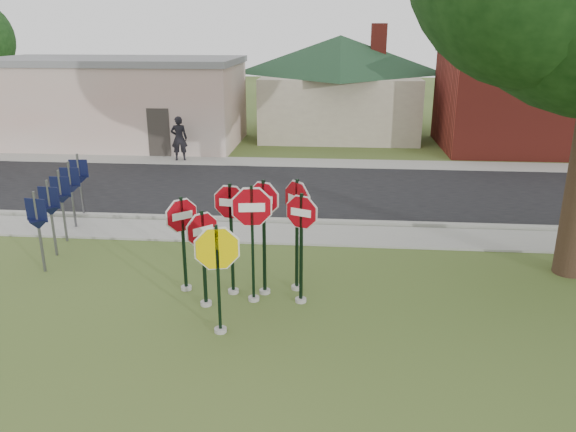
# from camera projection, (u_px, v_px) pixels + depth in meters

# --- Properties ---
(ground) EXTENTS (120.00, 120.00, 0.00)m
(ground) POSITION_uv_depth(u_px,v_px,m) (232.00, 334.00, 10.73)
(ground) COLOR #405821
(ground) RESTS_ON ground
(sidewalk_near) EXTENTS (60.00, 1.60, 0.06)m
(sidewalk_near) POSITION_uv_depth(u_px,v_px,m) (267.00, 233.00, 15.91)
(sidewalk_near) COLOR gray
(sidewalk_near) RESTS_ON ground
(road) EXTENTS (60.00, 7.00, 0.04)m
(road) POSITION_uv_depth(u_px,v_px,m) (282.00, 190.00, 20.17)
(road) COLOR black
(road) RESTS_ON ground
(sidewalk_far) EXTENTS (60.00, 1.60, 0.06)m
(sidewalk_far) POSITION_uv_depth(u_px,v_px,m) (291.00, 163.00, 24.22)
(sidewalk_far) COLOR gray
(sidewalk_far) RESTS_ON ground
(curb) EXTENTS (60.00, 0.20, 0.14)m
(curb) POSITION_uv_depth(u_px,v_px,m) (271.00, 220.00, 16.85)
(curb) COLOR gray
(curb) RESTS_ON ground
(stop_sign_center) EXTENTS (1.16, 0.24, 2.69)m
(stop_sign_center) POSITION_uv_depth(u_px,v_px,m) (252.00, 226.00, 11.52)
(stop_sign_center) COLOR #9C9891
(stop_sign_center) RESTS_ON ground
(stop_sign_yellow) EXTENTS (1.15, 0.27, 2.31)m
(stop_sign_yellow) POSITION_uv_depth(u_px,v_px,m) (218.00, 265.00, 10.36)
(stop_sign_yellow) COLOR #9C9891
(stop_sign_yellow) RESTS_ON ground
(stop_sign_left) EXTENTS (0.73, 0.73, 2.19)m
(stop_sign_left) POSITION_uv_depth(u_px,v_px,m) (203.00, 247.00, 11.44)
(stop_sign_left) COLOR #9C9891
(stop_sign_left) RESTS_ON ground
(stop_sign_right) EXTENTS (0.91, 0.40, 2.51)m
(stop_sign_right) POSITION_uv_depth(u_px,v_px,m) (301.00, 235.00, 11.51)
(stop_sign_right) COLOR #9C9891
(stop_sign_right) RESTS_ON ground
(stop_sign_back_right) EXTENTS (0.92, 0.39, 2.68)m
(stop_sign_back_right) POSITION_uv_depth(u_px,v_px,m) (264.00, 223.00, 11.87)
(stop_sign_back_right) COLOR #9C9891
(stop_sign_back_right) RESTS_ON ground
(stop_sign_back_left) EXTENTS (1.01, 0.24, 2.60)m
(stop_sign_back_left) POSITION_uv_depth(u_px,v_px,m) (231.00, 224.00, 11.89)
(stop_sign_back_left) COLOR #9C9891
(stop_sign_back_left) RESTS_ON ground
(stop_sign_far_right) EXTENTS (0.79, 0.88, 2.67)m
(stop_sign_far_right) POSITION_uv_depth(u_px,v_px,m) (297.00, 218.00, 12.05)
(stop_sign_far_right) COLOR #9C9891
(stop_sign_far_right) RESTS_ON ground
(stop_sign_far_left) EXTENTS (0.77, 0.70, 2.26)m
(stop_sign_far_left) POSITION_uv_depth(u_px,v_px,m) (183.00, 232.00, 12.13)
(stop_sign_far_left) COLOR #9C9891
(stop_sign_far_left) RESTS_ON ground
(route_sign_row) EXTENTS (1.43, 4.63, 2.00)m
(route_sign_row) POSITION_uv_depth(u_px,v_px,m) (62.00, 198.00, 15.03)
(route_sign_row) COLOR #59595E
(route_sign_row) RESTS_ON ground
(building_stucco) EXTENTS (12.20, 6.20, 4.20)m
(building_stucco) POSITION_uv_depth(u_px,v_px,m) (117.00, 101.00, 27.78)
(building_stucco) COLOR beige
(building_stucco) RESTS_ON ground
(building_house) EXTENTS (11.60, 11.60, 6.20)m
(building_house) POSITION_uv_depth(u_px,v_px,m) (340.00, 65.00, 30.18)
(building_house) COLOR #B7AC92
(building_house) RESTS_ON ground
(building_brick) EXTENTS (10.20, 6.20, 4.75)m
(building_brick) POSITION_uv_depth(u_px,v_px,m) (552.00, 98.00, 26.46)
(building_brick) COLOR maroon
(building_brick) RESTS_ON ground
(pedestrian) EXTENTS (0.77, 0.57, 1.92)m
(pedestrian) POSITION_uv_depth(u_px,v_px,m) (179.00, 138.00, 24.29)
(pedestrian) COLOR black
(pedestrian) RESTS_ON sidewalk_far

